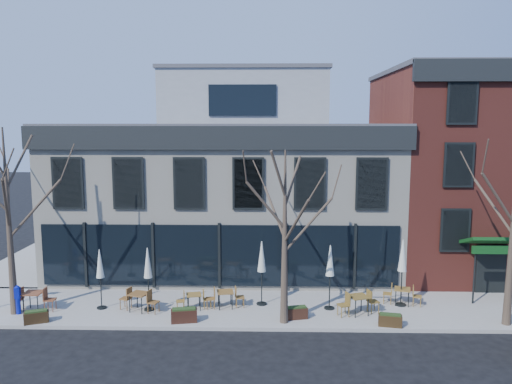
{
  "coord_description": "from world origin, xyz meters",
  "views": [
    {
      "loc": [
        2.3,
        -23.39,
        8.22
      ],
      "look_at": [
        1.72,
        2.0,
        4.71
      ],
      "focal_mm": 35.0,
      "sensor_mm": 36.0,
      "label": 1
    }
  ],
  "objects": [
    {
      "name": "ground",
      "position": [
        0.0,
        0.0,
        0.0
      ],
      "size": [
        120.0,
        120.0,
        0.0
      ],
      "primitive_type": "plane",
      "color": "black",
      "rests_on": "ground"
    },
    {
      "name": "sidewalk_front",
      "position": [
        3.25,
        -2.15,
        0.07
      ],
      "size": [
        33.5,
        4.7,
        0.15
      ],
      "primitive_type": "cube",
      "color": "gray",
      "rests_on": "ground"
    },
    {
      "name": "sidewalk_side",
      "position": [
        -11.25,
        6.0,
        0.07
      ],
      "size": [
        4.5,
        12.0,
        0.15
      ],
      "primitive_type": "cube",
      "color": "gray",
      "rests_on": "ground"
    },
    {
      "name": "corner_building",
      "position": [
        0.07,
        5.07,
        4.72
      ],
      "size": [
        18.39,
        10.39,
        11.1
      ],
      "color": "beige",
      "rests_on": "ground"
    },
    {
      "name": "red_brick_building",
      "position": [
        13.0,
        4.98,
        5.64
      ],
      "size": [
        8.2,
        11.78,
        11.18
      ],
      "color": "maroon",
      "rests_on": "ground"
    },
    {
      "name": "tree_corner",
      "position": [
        -8.49,
        -3.2,
        4.25
      ],
      "size": [
        3.93,
        3.98,
        7.92
      ],
      "color": "#382B21",
      "rests_on": "sidewalk_front"
    },
    {
      "name": "tree_mid",
      "position": [
        3.01,
        -3.9,
        3.79
      ],
      "size": [
        3.5,
        3.55,
        7.04
      ],
      "color": "#382B21",
      "rests_on": "sidewalk_front"
    },
    {
      "name": "call_box",
      "position": [
        -8.3,
        -3.26,
        0.83
      ],
      "size": [
        0.26,
        0.26,
        1.28
      ],
      "color": "#0C169C",
      "rests_on": "sidewalk_front"
    },
    {
      "name": "cafe_set_0",
      "position": [
        -7.82,
        -2.87,
        0.67
      ],
      "size": [
        1.92,
        0.78,
        1.01
      ],
      "color": "brown",
      "rests_on": "sidewalk_front"
    },
    {
      "name": "cafe_set_1",
      "position": [
        -3.23,
        -2.8,
        0.65
      ],
      "size": [
        1.9,
        1.02,
        0.98
      ],
      "color": "brown",
      "rests_on": "sidewalk_front"
    },
    {
      "name": "cafe_set_2",
      "position": [
        -0.9,
        -2.53,
        0.58
      ],
      "size": [
        1.62,
        0.75,
        0.83
      ],
      "color": "brown",
      "rests_on": "sidewalk_front"
    },
    {
      "name": "cafe_set_3",
      "position": [
        0.46,
        -2.33,
        0.62
      ],
      "size": [
        1.78,
        0.8,
        0.91
      ],
      "color": "brown",
      "rests_on": "sidewalk_front"
    },
    {
      "name": "cafe_set_4",
      "position": [
        6.19,
        -2.98,
        0.66
      ],
      "size": [
        1.94,
        1.05,
        1.0
      ],
      "color": "brown",
      "rests_on": "sidewalk_front"
    },
    {
      "name": "cafe_set_5",
      "position": [
        8.36,
        -1.76,
        0.61
      ],
      "size": [
        1.76,
        0.86,
        0.9
      ],
      "color": "brown",
      "rests_on": "sidewalk_front"
    },
    {
      "name": "umbrella_0",
      "position": [
        -4.97,
        -2.53,
        2.03
      ],
      "size": [
        0.43,
        0.43,
        2.66
      ],
      "color": "black",
      "rests_on": "sidewalk_front"
    },
    {
      "name": "umbrella_1",
      "position": [
        -2.84,
        -2.7,
        2.12
      ],
      "size": [
        0.45,
        0.45,
        2.79
      ],
      "color": "black",
      "rests_on": "sidewalk_front"
    },
    {
      "name": "umbrella_2",
      "position": [
        2.06,
        -1.9,
        2.2
      ],
      "size": [
        0.47,
        0.47,
        2.91
      ],
      "color": "black",
      "rests_on": "sidewalk_front"
    },
    {
      "name": "umbrella_3",
      "position": [
        5.03,
        -2.36,
        2.16
      ],
      "size": [
        0.46,
        0.46,
        2.85
      ],
      "color": "black",
      "rests_on": "sidewalk_front"
    },
    {
      "name": "umbrella_4",
      "position": [
        8.28,
        -1.87,
        2.27
      ],
      "size": [
        0.48,
        0.48,
        3.01
      ],
      "color": "black",
      "rests_on": "sidewalk_front"
    },
    {
      "name": "planter_0",
      "position": [
        -7.1,
        -4.19,
        0.41
      ],
      "size": [
        1.0,
        0.68,
        0.52
      ],
      "color": "black",
      "rests_on": "sidewalk_front"
    },
    {
      "name": "planter_1",
      "position": [
        -1.09,
        -3.97,
        0.44
      ],
      "size": [
        1.11,
        0.59,
        0.59
      ],
      "color": "black",
      "rests_on": "sidewalk_front"
    },
    {
      "name": "planter_2",
      "position": [
        3.52,
        -3.5,
        0.41
      ],
      "size": [
        0.99,
        0.57,
        0.52
      ],
      "color": "black",
      "rests_on": "sidewalk_front"
    },
    {
      "name": "planter_3",
      "position": [
        7.24,
        -4.2,
        0.41
      ],
      "size": [
        0.97,
        0.53,
        0.51
      ],
      "color": "#322310",
      "rests_on": "sidewalk_front"
    }
  ]
}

